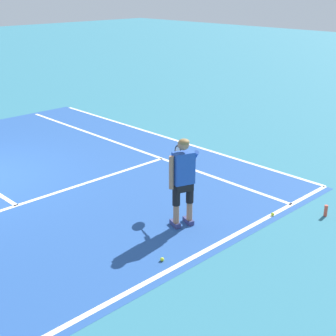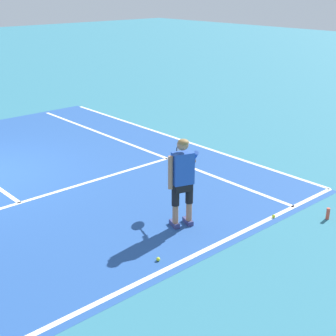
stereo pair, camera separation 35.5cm
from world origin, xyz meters
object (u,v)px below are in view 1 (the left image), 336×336
at_px(tennis_ball_by_baseline, 162,259).
at_px(water_bottle, 326,211).
at_px(tennis_player, 183,176).
at_px(tennis_ball_near_feet, 273,214).

xyz_separation_m(tennis_ball_by_baseline, water_bottle, (3.45, -1.03, 0.08)).
xyz_separation_m(tennis_player, tennis_ball_near_feet, (1.54, -0.97, -0.96)).
height_order(tennis_ball_by_baseline, water_bottle, water_bottle).
relative_size(tennis_player, tennis_ball_by_baseline, 25.95).
height_order(tennis_player, tennis_ball_near_feet, tennis_player).
relative_size(tennis_ball_near_feet, tennis_ball_by_baseline, 1.00).
distance_m(tennis_ball_by_baseline, water_bottle, 3.60).
xyz_separation_m(tennis_ball_near_feet, water_bottle, (0.74, -0.73, 0.08)).
bearing_deg(tennis_player, tennis_ball_near_feet, -32.28).
height_order(tennis_ball_near_feet, water_bottle, water_bottle).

